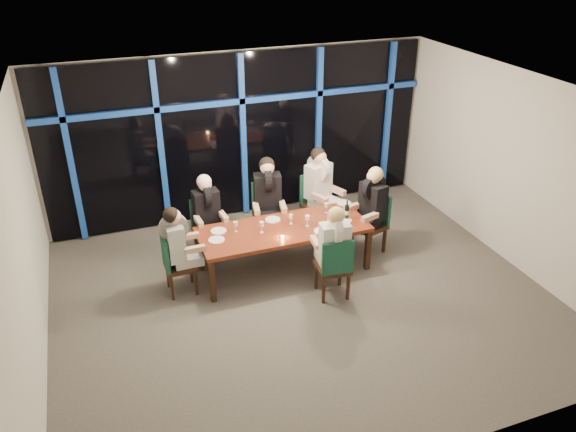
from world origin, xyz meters
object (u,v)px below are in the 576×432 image
(water_pitcher, at_px, (340,219))
(diner_far_left, at_px, (207,205))
(chair_end_left, at_px, (174,261))
(chair_end_right, at_px, (373,219))
(chair_near_mid, at_px, (335,265))
(diner_near_mid, at_px, (334,238))
(chair_far_right, at_px, (316,199))
(wine_bottle, at_px, (347,212))
(diner_end_right, at_px, (371,198))
(dining_table, at_px, (283,232))
(diner_end_left, at_px, (177,238))
(diner_far_mid, at_px, (268,190))
(chair_far_mid, at_px, (267,210))
(diner_far_right, at_px, (320,179))
(chair_far_left, at_px, (207,225))

(water_pitcher, bearing_deg, diner_far_left, 150.86)
(chair_end_left, relative_size, chair_end_right, 0.93)
(chair_near_mid, xyz_separation_m, diner_near_mid, (0.01, 0.08, 0.39))
(chair_far_right, relative_size, wine_bottle, 3.26)
(diner_end_right, bearing_deg, diner_far_left, -122.85)
(dining_table, relative_size, chair_near_mid, 2.61)
(chair_end_right, distance_m, diner_far_left, 2.71)
(diner_far_left, relative_size, water_pitcher, 4.38)
(chair_far_right, distance_m, diner_end_left, 2.82)
(diner_far_mid, bearing_deg, water_pitcher, -41.74)
(chair_far_mid, relative_size, chair_end_left, 1.11)
(chair_end_right, bearing_deg, water_pitcher, -85.19)
(chair_near_mid, height_order, wine_bottle, wine_bottle)
(diner_far_left, height_order, diner_far_mid, diner_far_mid)
(chair_near_mid, relative_size, wine_bottle, 3.07)
(dining_table, distance_m, chair_end_right, 1.60)
(chair_end_left, relative_size, diner_far_mid, 0.92)
(chair_end_left, height_order, water_pitcher, water_pitcher)
(diner_far_mid, height_order, diner_near_mid, diner_far_mid)
(chair_far_right, relative_size, diner_far_right, 1.03)
(chair_far_left, relative_size, diner_far_left, 1.03)
(dining_table, bearing_deg, diner_end_left, -179.03)
(diner_end_right, xyz_separation_m, diner_near_mid, (-1.07, -0.91, -0.02))
(diner_far_right, xyz_separation_m, water_pitcher, (-0.16, -1.18, -0.15))
(chair_far_right, height_order, diner_far_right, diner_far_right)
(chair_end_left, bearing_deg, diner_far_right, -70.57)
(dining_table, relative_size, chair_end_left, 2.73)
(chair_far_mid, distance_m, diner_far_left, 1.11)
(diner_far_mid, xyz_separation_m, diner_end_right, (1.47, -0.81, -0.04))
(chair_far_mid, height_order, diner_far_mid, diner_far_mid)
(chair_far_mid, height_order, chair_far_right, same)
(chair_end_right, height_order, diner_near_mid, diner_near_mid)
(chair_near_mid, distance_m, wine_bottle, 1.11)
(chair_far_right, xyz_separation_m, diner_far_left, (-1.97, -0.25, 0.34))
(wine_bottle, bearing_deg, diner_far_left, 156.65)
(dining_table, xyz_separation_m, chair_far_left, (-1.00, 0.88, -0.14))
(chair_end_left, relative_size, water_pitcher, 4.39)
(chair_end_right, bearing_deg, wine_bottle, -92.07)
(diner_near_mid, distance_m, water_pitcher, 0.78)
(chair_far_mid, bearing_deg, wine_bottle, -35.27)
(chair_far_left, relative_size, wine_bottle, 3.01)
(chair_end_right, distance_m, diner_far_mid, 1.80)
(chair_far_right, height_order, chair_end_right, chair_far_right)
(diner_far_right, xyz_separation_m, diner_end_left, (-2.63, -0.99, -0.10))
(chair_far_mid, xyz_separation_m, diner_end_right, (1.46, -0.89, 0.38))
(chair_far_left, distance_m, chair_end_right, 2.72)
(diner_far_mid, distance_m, diner_near_mid, 1.77)
(diner_far_mid, xyz_separation_m, diner_end_left, (-1.65, -0.87, -0.10))
(chair_near_mid, bearing_deg, chair_far_mid, -72.31)
(diner_end_right, relative_size, diner_near_mid, 1.02)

